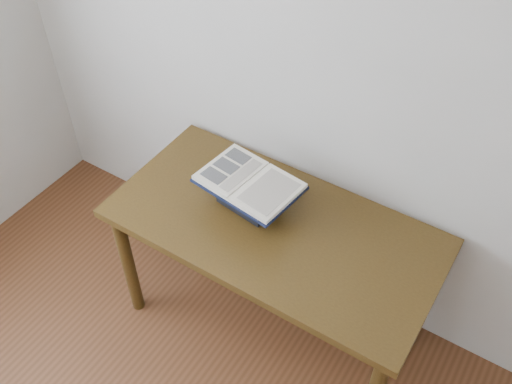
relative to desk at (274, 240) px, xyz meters
The scene contains 3 objects.
desk is the anchor object (origin of this frame).
book_stack 0.22m from the desk, 167.51° to the left, with size 0.26×0.19×0.12m.
open_book 0.28m from the desk, 165.43° to the left, with size 0.43×0.32×0.03m.
Camera 1 is at (0.66, 0.05, 2.46)m, focal length 40.00 mm.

